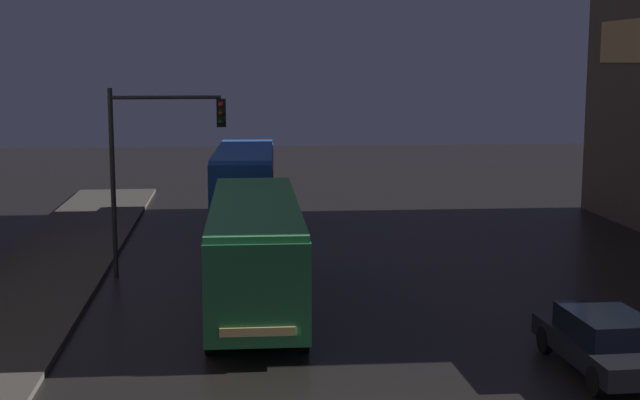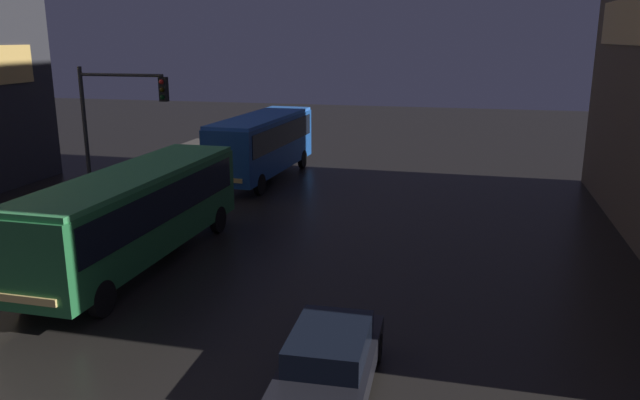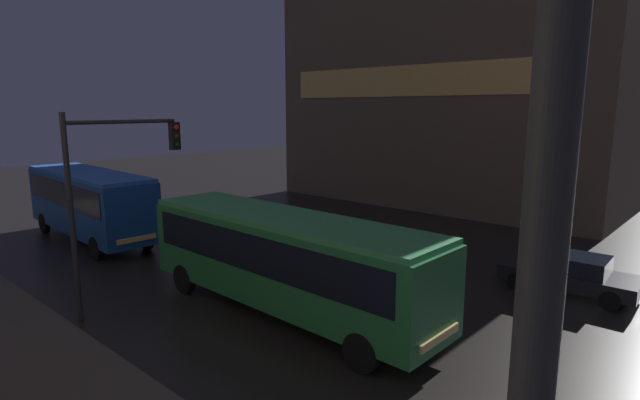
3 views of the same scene
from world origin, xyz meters
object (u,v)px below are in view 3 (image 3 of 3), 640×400
object	(u,v)px
bus_far	(89,198)
traffic_light_main	(113,177)
car_taxi	(569,273)
bus_near	(285,254)
street_lamp_sidewalk	(566,184)

from	to	relation	value
bus_far	traffic_light_main	xyz separation A→B (m)	(-3.01, -8.86, 2.14)
car_taxi	bus_near	bearing A→B (deg)	-39.31
traffic_light_main	bus_near	bearing A→B (deg)	-53.13
bus_near	car_taxi	bearing A→B (deg)	143.46
bus_far	street_lamp_sidewalk	world-z (taller)	street_lamp_sidewalk
traffic_light_main	street_lamp_sidewalk	xyz separation A→B (m)	(-4.76, -13.97, 1.75)
bus_near	bus_far	xyz separation A→B (m)	(-0.12, 13.02, 0.13)
traffic_light_main	street_lamp_sidewalk	distance (m)	14.86
car_taxi	street_lamp_sidewalk	bearing A→B (deg)	12.25
car_taxi	bus_far	bearing A→B (deg)	-69.40
traffic_light_main	street_lamp_sidewalk	size ratio (longest dim) A/B	0.68
car_taxi	traffic_light_main	bearing A→B (deg)	-44.76
bus_near	car_taxi	size ratio (longest dim) A/B	2.46
bus_far	traffic_light_main	size ratio (longest dim) A/B	1.56
traffic_light_main	street_lamp_sidewalk	world-z (taller)	street_lamp_sidewalk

